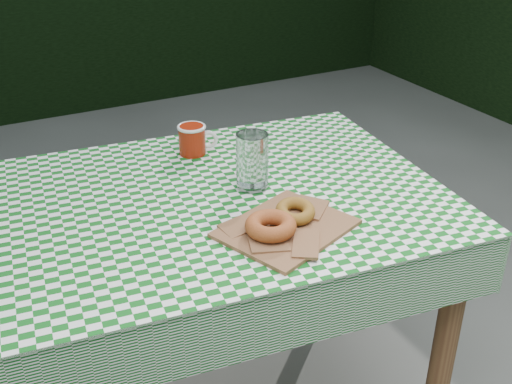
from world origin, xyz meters
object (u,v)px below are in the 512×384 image
table (201,324)px  drinking_glass (252,161)px  coffee_mug (192,140)px  paper_bag (286,227)px

table → drinking_glass: drinking_glass is taller
drinking_glass → coffee_mug: bearing=101.7°
table → drinking_glass: size_ratio=8.34×
coffee_mug → table: bearing=-87.2°
coffee_mug → drinking_glass: size_ratio=1.03×
table → paper_bag: 0.47m
paper_bag → drinking_glass: bearing=82.7°
coffee_mug → drinking_glass: drinking_glass is taller
paper_bag → coffee_mug: (-0.03, 0.47, 0.03)m
table → coffee_mug: (0.10, 0.25, 0.42)m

